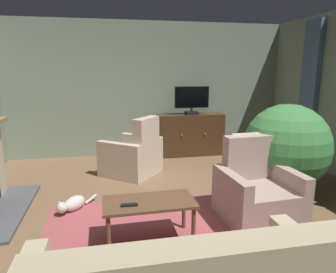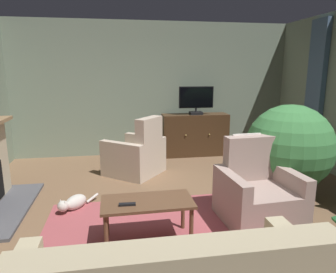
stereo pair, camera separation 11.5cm
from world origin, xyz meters
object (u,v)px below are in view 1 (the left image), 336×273
armchair_near_window (257,193)px  armchair_facing_sofa (133,156)px  potted_plant_on_hearth_side (286,147)px  tv_remote (129,205)px  cat (72,204)px  coffee_table (149,206)px  tv_cabinet (191,135)px  television (192,100)px

armchair_near_window → armchair_facing_sofa: armchair_facing_sofa is taller
armchair_near_window → potted_plant_on_hearth_side: bearing=37.8°
tv_remote → armchair_near_window: (1.58, 0.36, -0.16)m
tv_remote → cat: tv_remote is taller
coffee_table → armchair_near_window: bearing=11.4°
tv_cabinet → armchair_facing_sofa: (-1.33, -1.02, -0.09)m
tv_remote → potted_plant_on_hearth_side: size_ratio=0.13×
potted_plant_on_hearth_side → coffee_table: bearing=-158.3°
armchair_near_window → potted_plant_on_hearth_side: 0.99m
tv_cabinet → tv_remote: (-1.57, -3.34, 0.06)m
tv_cabinet → cat: (-2.24, -2.34, -0.32)m
tv_remote → cat: 1.27m
tv_remote → potted_plant_on_hearth_side: (2.30, 0.91, 0.25)m
television → cat: 3.39m
armchair_near_window → armchair_facing_sofa: bearing=124.4°
television → cat: size_ratio=1.41×
tv_cabinet → television: (-0.00, -0.05, 0.78)m
coffee_table → tv_cabinet: bearing=67.4°
tv_remote → television: bearing=67.1°
armchair_near_window → tv_remote: bearing=-167.3°
armchair_near_window → coffee_table: bearing=-168.6°
television → tv_remote: 3.71m
tv_cabinet → tv_remote: tv_cabinet is taller
tv_cabinet → armchair_facing_sofa: bearing=-142.4°
tv_remote → tv_cabinet: bearing=67.5°
coffee_table → cat: 1.32m
tv_remote → armchair_facing_sofa: size_ratio=0.14×
tv_cabinet → television: television is taller
coffee_table → potted_plant_on_hearth_side: potted_plant_on_hearth_side is taller
television → potted_plant_on_hearth_side: 2.53m
television → armchair_facing_sofa: television is taller
cat → television: bearing=45.5°
tv_remote → cat: bearing=126.5°
coffee_table → potted_plant_on_hearth_side: size_ratio=0.72×
armchair_facing_sofa → cat: bearing=-124.9°
television → potted_plant_on_hearth_side: television is taller
television → armchair_facing_sofa: 1.86m
tv_cabinet → coffee_table: size_ratio=1.44×
television → coffee_table: bearing=-113.0°
tv_cabinet → potted_plant_on_hearth_side: bearing=-73.3°
coffee_table → tv_remote: size_ratio=5.70×
television → armchair_facing_sofa: size_ratio=0.61×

